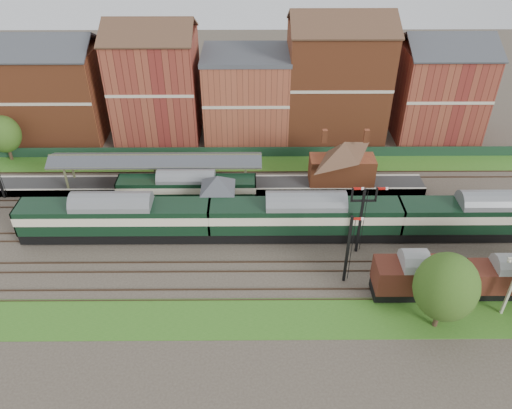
{
  "coord_description": "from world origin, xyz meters",
  "views": [
    {
      "loc": [
        0.96,
        -43.44,
        35.08
      ],
      "look_at": [
        1.26,
        2.0,
        3.0
      ],
      "focal_mm": 35.0,
      "sensor_mm": 36.0,
      "label": 1
    }
  ],
  "objects_px": {
    "signal_box": "(218,197)",
    "dmu_train": "(305,217)",
    "goods_van_a": "(410,277)",
    "semaphore_bracket": "(361,216)",
    "platform_railcar": "(187,188)"
  },
  "relations": [
    {
      "from": "semaphore_bracket",
      "to": "signal_box",
      "type": "bearing_deg",
      "value": 159.08
    },
    {
      "from": "goods_van_a",
      "to": "dmu_train",
      "type": "bearing_deg",
      "value": 135.76
    },
    {
      "from": "dmu_train",
      "to": "platform_railcar",
      "type": "height_order",
      "value": "dmu_train"
    },
    {
      "from": "platform_railcar",
      "to": "dmu_train",
      "type": "bearing_deg",
      "value": -25.66
    },
    {
      "from": "signal_box",
      "to": "goods_van_a",
      "type": "bearing_deg",
      "value": -33.09
    },
    {
      "from": "signal_box",
      "to": "dmu_train",
      "type": "relative_size",
      "value": 0.1
    },
    {
      "from": "signal_box",
      "to": "dmu_train",
      "type": "distance_m",
      "value": 10.11
    },
    {
      "from": "signal_box",
      "to": "dmu_train",
      "type": "xyz_separation_m",
      "value": [
        9.56,
        -3.25,
        -0.43
      ]
    },
    {
      "from": "signal_box",
      "to": "goods_van_a",
      "type": "xyz_separation_m",
      "value": [
        18.8,
        -12.25,
        -0.85
      ]
    },
    {
      "from": "dmu_train",
      "to": "goods_van_a",
      "type": "distance_m",
      "value": 12.91
    },
    {
      "from": "dmu_train",
      "to": "platform_railcar",
      "type": "bearing_deg",
      "value": 154.34
    },
    {
      "from": "semaphore_bracket",
      "to": "dmu_train",
      "type": "xyz_separation_m",
      "value": [
        -5.48,
        2.5,
        -1.87
      ]
    },
    {
      "from": "signal_box",
      "to": "semaphore_bracket",
      "type": "distance_m",
      "value": 16.16
    },
    {
      "from": "signal_box",
      "to": "semaphore_bracket",
      "type": "xyz_separation_m",
      "value": [
        15.04,
        -5.75,
        1.44
      ]
    },
    {
      "from": "platform_railcar",
      "to": "goods_van_a",
      "type": "relative_size",
      "value": 2.41
    }
  ]
}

